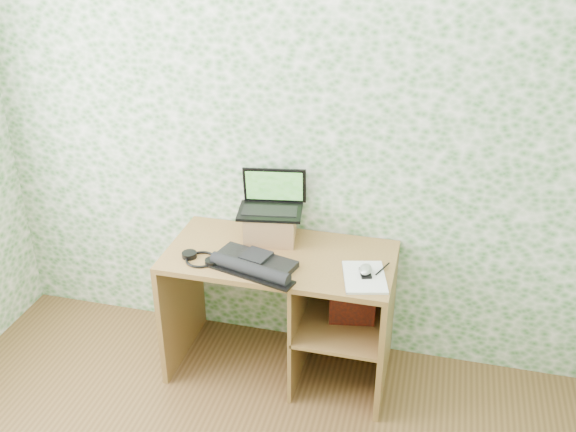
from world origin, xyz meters
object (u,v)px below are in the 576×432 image
(desk, at_px, (295,296))
(keyboard, at_px, (253,264))
(riser, at_px, (270,226))
(laptop, at_px, (272,201))
(notepad, at_px, (365,277))

(desk, distance_m, keyboard, 0.39)
(riser, bearing_deg, desk, -34.31)
(desk, height_order, riser, riser)
(riser, xyz_separation_m, laptop, (0.00, 0.04, 0.13))
(riser, bearing_deg, notepad, -25.61)
(keyboard, bearing_deg, desk, 63.28)
(riser, height_order, notepad, riser)
(keyboard, distance_m, notepad, 0.56)
(laptop, bearing_deg, riser, -99.24)
(riser, height_order, keyboard, riser)
(keyboard, bearing_deg, notepad, 19.59)
(desk, bearing_deg, keyboard, -131.93)
(riser, bearing_deg, keyboard, -90.69)
(laptop, xyz_separation_m, notepad, (0.55, -0.30, -0.21))
(desk, distance_m, notepad, 0.50)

